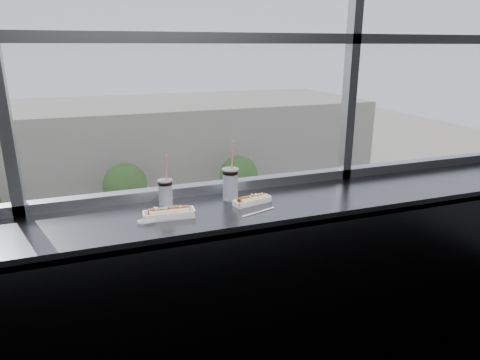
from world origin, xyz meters
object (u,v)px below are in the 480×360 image
object	(u,v)px
hotdog_tray_left	(169,213)
tree_right	(239,175)
soda_cup_left	(166,192)
car_near_e	(360,261)
wrapper	(146,221)
car_near_c	(142,306)
soda_cup_right	(230,182)
loose_straw	(259,212)
car_near_d	(247,285)
pedestrian_b	(95,220)
tree_center	(125,185)
pedestrian_d	(238,201)
hotdog_tray_right	(252,200)
car_far_b	(160,233)

from	to	relation	value
hotdog_tray_left	tree_right	distance (m)	31.51
soda_cup_left	tree_right	xyz separation A→B (m)	(10.56, 28.16, -8.96)
hotdog_tray_left	car_near_e	distance (m)	23.98
wrapper	car_near_c	xyz separation A→B (m)	(1.39, 16.35, -11.12)
wrapper	car_near_c	bearing A→B (deg)	85.13
car_near_e	tree_right	xyz separation A→B (m)	(-3.10, 12.00, 2.12)
soda_cup_right	wrapper	bearing A→B (deg)	-159.90
loose_straw	car_near_c	xyz separation A→B (m)	(0.81, 16.41, -11.11)
hotdog_tray_left	soda_cup_left	size ratio (longest dim) A/B	0.89
car_near_e	car_near_c	size ratio (longest dim) A/B	1.12
soda_cup_left	loose_straw	world-z (taller)	soda_cup_left
hotdog_tray_left	car_near_c	xyz separation A→B (m)	(1.27, 16.32, -11.14)
soda_cup_left	car_near_d	xyz separation A→B (m)	(6.67, 16.16, -11.19)
hotdog_tray_left	wrapper	xyz separation A→B (m)	(-0.12, -0.03, -0.01)
pedestrian_b	tree_center	size ratio (longest dim) A/B	0.42
wrapper	car_near_d	xyz separation A→B (m)	(6.81, 16.35, -11.11)
pedestrian_b	car_near_d	bearing A→B (deg)	121.41
wrapper	tree_center	distance (m)	29.73
loose_straw	pedestrian_d	world-z (taller)	loose_straw
loose_straw	car_near_c	size ratio (longest dim) A/B	0.04
soda_cup_left	tree_right	size ratio (longest dim) A/B	0.06
car_near_d	tree_center	bearing A→B (deg)	25.91
hotdog_tray_right	car_near_e	xyz separation A→B (m)	(13.20, 16.27, -11.02)
soda_cup_left	loose_straw	bearing A→B (deg)	-29.01
soda_cup_right	car_far_b	distance (m)	26.82
wrapper	tree_center	size ratio (longest dim) A/B	0.02
hotdog_tray_right	loose_straw	world-z (taller)	hotdog_tray_right
loose_straw	pedestrian_b	xyz separation A→B (m)	(-0.94, 28.13, -11.03)
soda_cup_right	car_near_d	distance (m)	20.65
loose_straw	pedestrian_b	size ratio (longest dim) A/B	0.10
hotdog_tray_right	pedestrian_b	xyz separation A→B (m)	(-0.96, 27.99, -11.05)
soda_cup_right	tree_right	xyz separation A→B (m)	(10.19, 28.16, -8.98)
hotdog_tray_left	car_far_b	bearing A→B (deg)	85.93
soda_cup_right	car_near_d	world-z (taller)	soda_cup_right
hotdog_tray_right	car_near_e	bearing A→B (deg)	38.22
pedestrian_b	hotdog_tray_right	bearing A→B (deg)	91.96
hotdog_tray_left	soda_cup_right	bearing A→B (deg)	26.17
loose_straw	tree_right	distance (m)	31.44
loose_straw	hotdog_tray_left	bearing A→B (deg)	151.05
car_near_c	pedestrian_d	bearing A→B (deg)	-41.64
soda_cup_left	tree_center	world-z (taller)	soda_cup_left
soda_cup_left	wrapper	size ratio (longest dim) A/B	3.07
car_near_e	tree_center	size ratio (longest dim) A/B	1.26
wrapper	pedestrian_b	distance (m)	30.16
car_near_e	wrapper	bearing A→B (deg)	133.35
car_near_c	loose_straw	bearing A→B (deg)	172.88
wrapper	car_near_d	distance (m)	20.91
hotdog_tray_left	soda_cup_left	distance (m)	0.17
car_far_b	tree_center	world-z (taller)	tree_center
hotdog_tray_left	car_near_e	xyz separation A→B (m)	(13.68, 16.32, -11.02)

